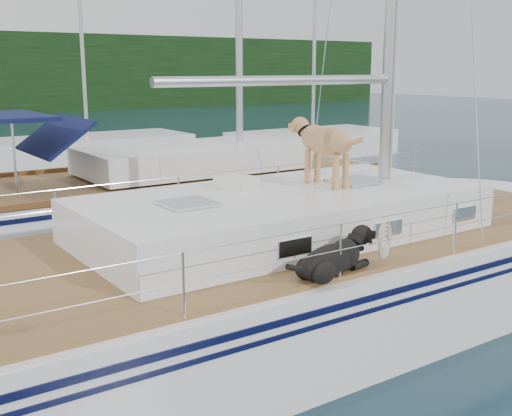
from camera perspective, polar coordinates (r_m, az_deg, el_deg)
ground at (r=8.31m, az=-2.10°, el=-11.51°), size 120.00×120.00×0.00m
main_sailboat at (r=8.11m, az=-1.52°, el=-6.99°), size 12.00×3.82×14.01m
neighbor_sailboat at (r=13.71m, az=-9.48°, el=0.67°), size 11.00×3.50×13.30m
bg_boat_center at (r=24.01m, az=-14.71°, el=4.99°), size 7.20×3.00×11.65m
bg_boat_east at (r=25.37m, az=5.04°, el=5.73°), size 6.40×3.00×11.65m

